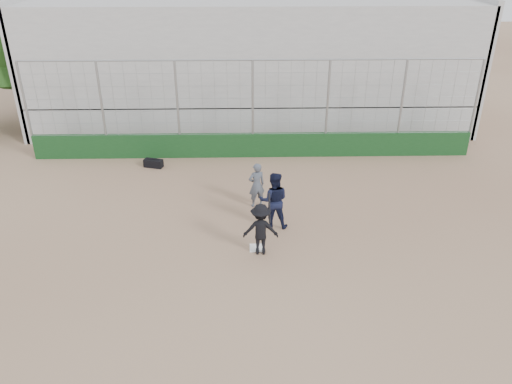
{
  "coord_description": "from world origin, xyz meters",
  "views": [
    {
      "loc": [
        -0.32,
        -12.34,
        8.12
      ],
      "look_at": [
        0.0,
        1.4,
        1.15
      ],
      "focal_mm": 35.0,
      "sensor_mm": 36.0,
      "label": 1
    }
  ],
  "objects_px": {
    "catcher_crouched": "(274,210)",
    "equipment_bag": "(153,163)",
    "batter_at_plate": "(261,229)",
    "umpire": "(257,187)"
  },
  "relations": [
    {
      "from": "batter_at_plate",
      "to": "umpire",
      "type": "relative_size",
      "value": 1.23
    },
    {
      "from": "batter_at_plate",
      "to": "catcher_crouched",
      "type": "distance_m",
      "value": 1.49
    },
    {
      "from": "batter_at_plate",
      "to": "catcher_crouched",
      "type": "relative_size",
      "value": 1.38
    },
    {
      "from": "catcher_crouched",
      "to": "umpire",
      "type": "relative_size",
      "value": 0.89
    },
    {
      "from": "catcher_crouched",
      "to": "equipment_bag",
      "type": "distance_m",
      "value": 6.61
    },
    {
      "from": "batter_at_plate",
      "to": "umpire",
      "type": "distance_m",
      "value": 2.86
    },
    {
      "from": "umpire",
      "to": "equipment_bag",
      "type": "distance_m",
      "value": 5.27
    },
    {
      "from": "batter_at_plate",
      "to": "equipment_bag",
      "type": "distance_m",
      "value": 7.45
    },
    {
      "from": "catcher_crouched",
      "to": "equipment_bag",
      "type": "height_order",
      "value": "catcher_crouched"
    },
    {
      "from": "batter_at_plate",
      "to": "umpire",
      "type": "bearing_deg",
      "value": 90.91
    }
  ]
}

